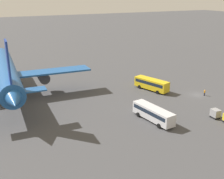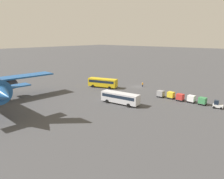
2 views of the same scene
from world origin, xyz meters
name	(u,v)px [view 2 (image 2 of 2)]	position (x,y,z in m)	size (l,w,h in m)	color
ground_plane	(137,87)	(0.00, 0.00, 0.00)	(600.00, 600.00, 0.00)	#424244
shuttle_bus_near	(103,82)	(9.04, 8.92, 1.95)	(11.03, 5.74, 3.26)	gold
shuttle_bus_far	(120,97)	(-8.09, 20.52, 1.87)	(11.27, 3.94, 3.11)	silver
baggage_tug	(217,105)	(-29.63, 7.27, 0.94)	(2.57, 1.95, 2.10)	white
worker_person	(143,85)	(-1.55, -1.23, 0.87)	(0.38, 0.38, 1.74)	#1E1E2D
cargo_cart_green	(202,101)	(-25.71, 6.90, 1.19)	(2.08, 1.78, 2.06)	#38383D
cargo_cart_white	(191,99)	(-22.64, 6.79, 1.19)	(2.08, 1.78, 2.06)	#38383D
cargo_cart_red	(180,97)	(-19.56, 7.23, 1.19)	(2.08, 1.78, 2.06)	#38383D
cargo_cart_yellow	(171,95)	(-16.49, 6.73, 1.19)	(2.08, 1.78, 2.06)	#38383D
cargo_cart_grey	(161,93)	(-13.42, 7.35, 1.19)	(2.08, 1.78, 2.06)	#38383D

